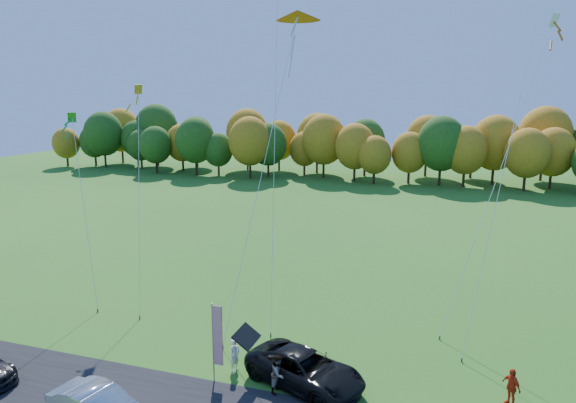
% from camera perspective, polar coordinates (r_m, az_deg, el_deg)
% --- Properties ---
extents(ground, '(160.00, 160.00, 0.00)m').
position_cam_1_polar(ground, '(25.17, -4.51, -18.60)').
color(ground, '#245E19').
extents(tree_line, '(116.00, 12.00, 10.00)m').
position_cam_1_polar(tree_line, '(76.50, 11.55, 2.06)').
color(tree_line, '#1E4711').
rests_on(tree_line, ground).
extents(black_suv, '(6.12, 4.42, 1.55)m').
position_cam_1_polar(black_suv, '(23.95, 1.90, -18.13)').
color(black_suv, black).
rests_on(black_suv, ground).
extents(person_tailgate_a, '(0.55, 0.66, 1.56)m').
position_cam_1_polar(person_tailgate_a, '(25.10, -5.94, -16.66)').
color(person_tailgate_a, white).
rests_on(person_tailgate_a, ground).
extents(person_tailgate_b, '(0.80, 0.94, 1.71)m').
position_cam_1_polar(person_tailgate_b, '(23.47, -1.02, -18.57)').
color(person_tailgate_b, gray).
rests_on(person_tailgate_b, ground).
extents(person_east, '(0.91, 0.98, 1.62)m').
position_cam_1_polar(person_east, '(24.51, 23.55, -18.35)').
color(person_east, red).
rests_on(person_east, ground).
extents(feather_flag, '(0.50, 0.07, 3.76)m').
position_cam_1_polar(feather_flag, '(23.68, -7.95, -14.45)').
color(feather_flag, '#999999').
rests_on(feather_flag, ground).
extents(kite_delta_blue, '(4.24, 10.93, 31.92)m').
position_cam_1_polar(kite_delta_blue, '(30.69, -1.30, 17.36)').
color(kite_delta_blue, '#4C3F33').
rests_on(kite_delta_blue, ground).
extents(kite_parafoil_orange, '(6.17, 12.72, 26.03)m').
position_cam_1_polar(kite_parafoil_orange, '(30.45, 24.47, 11.00)').
color(kite_parafoil_orange, '#4C3F33').
rests_on(kite_parafoil_orange, ground).
extents(kite_delta_red, '(2.74, 10.06, 18.84)m').
position_cam_1_polar(kite_delta_red, '(28.65, -2.43, 5.43)').
color(kite_delta_red, '#4C3F33').
rests_on(kite_delta_red, ground).
extents(kite_diamond_yellow, '(4.75, 7.91, 13.68)m').
position_cam_1_polar(kite_diamond_yellow, '(33.66, -16.24, 0.92)').
color(kite_diamond_yellow, '#4C3F33').
rests_on(kite_diamond_yellow, ground).
extents(kite_diamond_green, '(4.29, 4.09, 11.92)m').
position_cam_1_polar(kite_diamond_green, '(33.98, -21.71, -0.85)').
color(kite_diamond_green, '#4C3F33').
rests_on(kite_diamond_green, ground).
extents(kite_diamond_white, '(5.40, 6.33, 17.33)m').
position_cam_1_polar(kite_diamond_white, '(29.57, 22.28, 2.59)').
color(kite_diamond_white, '#4C3F33').
rests_on(kite_diamond_white, ground).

